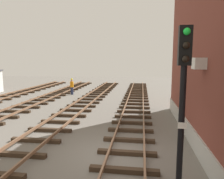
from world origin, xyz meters
The scene contains 5 objects.
ground_plane centered at (0.00, 0.00, 0.00)m, with size 80.00×80.00×0.00m, color slate.
track_near_building centered at (0.52, 0.00, 0.13)m, with size 2.50×53.38×0.32m.
track_centre centered at (-3.97, 0.00, 0.13)m, with size 2.50×53.38×0.32m.
signal_mast centered at (2.25, -2.24, 3.11)m, with size 0.36×0.40×4.92m.
track_worker_foreground centered at (-6.84, 14.78, 0.93)m, with size 0.40×0.40×1.87m.
Camera 1 is at (1.08, -8.51, 3.98)m, focal length 34.20 mm.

